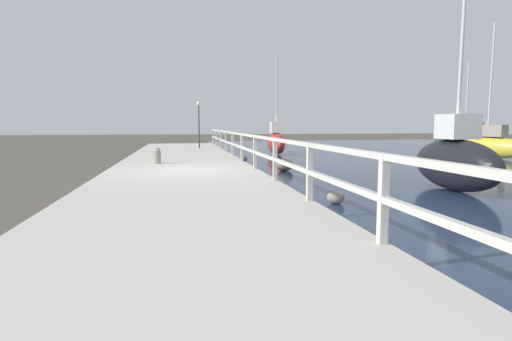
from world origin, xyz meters
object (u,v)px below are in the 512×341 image
at_px(mooring_bollard, 157,156).
at_px(sailboat_yellow, 487,145).
at_px(sailboat_red, 276,141).
at_px(sailboat_green, 464,138).
at_px(dock_lamp, 199,113).
at_px(sailboat_black, 455,160).

xyz_separation_m(mooring_bollard, sailboat_yellow, (16.55, 3.44, 0.08)).
relative_size(sailboat_red, sailboat_green, 0.93).
distance_m(sailboat_red, sailboat_green, 14.33).
xyz_separation_m(dock_lamp, sailboat_green, (18.60, 1.24, -1.64)).
bearing_deg(sailboat_red, sailboat_yellow, -17.03).
height_order(mooring_bollard, sailboat_green, sailboat_green).
distance_m(dock_lamp, sailboat_black, 15.64).
height_order(mooring_bollard, sailboat_yellow, sailboat_yellow).
bearing_deg(sailboat_black, sailboat_red, 99.93).
relative_size(mooring_bollard, sailboat_red, 0.10).
relative_size(mooring_bollard, sailboat_black, 0.08).
relative_size(dock_lamp, sailboat_black, 0.36).
height_order(dock_lamp, sailboat_yellow, sailboat_yellow).
xyz_separation_m(sailboat_red, sailboat_yellow, (10.19, -4.59, -0.05)).
bearing_deg(sailboat_green, sailboat_red, -178.35).
bearing_deg(sailboat_yellow, sailboat_black, -153.78).
xyz_separation_m(mooring_bollard, sailboat_red, (6.36, 8.04, 0.12)).
height_order(mooring_bollard, sailboat_black, sailboat_black).
relative_size(sailboat_red, sailboat_yellow, 0.82).
distance_m(sailboat_black, sailboat_green, 19.99).
bearing_deg(sailboat_green, sailboat_yellow, -127.55).
distance_m(sailboat_green, sailboat_yellow, 7.82).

